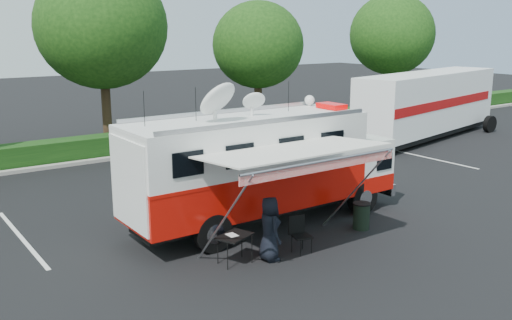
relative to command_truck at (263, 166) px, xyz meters
The scene contains 10 objects.
ground_plane 1.83m from the command_truck, ahead, with size 120.00×120.00×0.00m, color black.
back_border 13.34m from the command_truck, 84.60° to the left, with size 60.00×6.14×8.87m.
stall_lines 3.54m from the command_truck, 98.02° to the left, with size 24.12×5.50×0.01m.
command_truck is the anchor object (origin of this frame).
awning 2.82m from the command_truck, 107.40° to the right, with size 4.86×2.52×2.94m.
person 3.38m from the command_truck, 122.84° to the right, with size 0.83×0.54×1.69m, color black.
folding_table 3.35m from the command_truck, 139.34° to the right, with size 1.06×0.91×0.77m.
folding_chair 2.76m from the command_truck, 103.18° to the right, with size 0.57×0.60×0.99m.
trash_bin 3.29m from the command_truck, 44.77° to the right, with size 0.54×0.54×0.80m.
semi_trailer 16.78m from the command_truck, 21.79° to the left, with size 11.75×4.68×3.55m.
Camera 1 is at (-9.91, -13.49, 5.89)m, focal length 40.00 mm.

